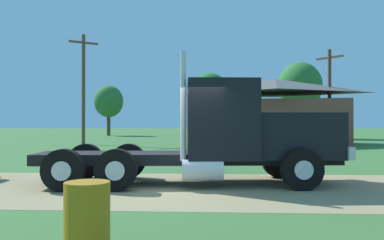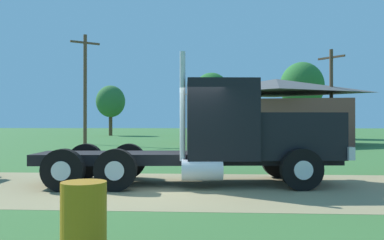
{
  "view_description": "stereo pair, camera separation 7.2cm",
  "coord_description": "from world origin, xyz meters",
  "px_view_note": "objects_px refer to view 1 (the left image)",
  "views": [
    {
      "loc": [
        0.95,
        -9.94,
        1.65
      ],
      "look_at": [
        0.32,
        1.79,
        1.71
      ],
      "focal_mm": 37.17,
      "sensor_mm": 36.0,
      "label": 1
    },
    {
      "loc": [
        1.02,
        -9.93,
        1.65
      ],
      "look_at": [
        0.32,
        1.79,
        1.71
      ],
      "focal_mm": 37.17,
      "sensor_mm": 36.0,
      "label": 2
    }
  ],
  "objects_px": {
    "utility_pole_near": "(83,86)",
    "shed_building": "(275,112)",
    "truck_foreground_white": "(229,136)",
    "steel_barrel": "(87,222)",
    "utility_pole_far": "(330,94)"
  },
  "relations": [
    {
      "from": "utility_pole_near",
      "to": "shed_building",
      "type": "bearing_deg",
      "value": 6.45
    },
    {
      "from": "utility_pole_near",
      "to": "utility_pole_far",
      "type": "height_order",
      "value": "utility_pole_near"
    },
    {
      "from": "utility_pole_far",
      "to": "truck_foreground_white",
      "type": "bearing_deg",
      "value": -113.14
    },
    {
      "from": "utility_pole_near",
      "to": "truck_foreground_white",
      "type": "bearing_deg",
      "value": -61.19
    },
    {
      "from": "steel_barrel",
      "to": "utility_pole_far",
      "type": "bearing_deg",
      "value": 68.2
    },
    {
      "from": "steel_barrel",
      "to": "utility_pole_near",
      "type": "height_order",
      "value": "utility_pole_near"
    },
    {
      "from": "utility_pole_near",
      "to": "utility_pole_far",
      "type": "bearing_deg",
      "value": 2.56
    },
    {
      "from": "shed_building",
      "to": "utility_pole_near",
      "type": "bearing_deg",
      "value": -173.55
    },
    {
      "from": "shed_building",
      "to": "utility_pole_far",
      "type": "xyz_separation_m",
      "value": [
        3.9,
        -0.81,
        1.37
      ]
    },
    {
      "from": "truck_foreground_white",
      "to": "utility_pole_far",
      "type": "xyz_separation_m",
      "value": [
        8.17,
        19.12,
        2.48
      ]
    },
    {
      "from": "steel_barrel",
      "to": "utility_pole_far",
      "type": "height_order",
      "value": "utility_pole_far"
    },
    {
      "from": "truck_foreground_white",
      "to": "utility_pole_far",
      "type": "relative_size",
      "value": 1.16
    },
    {
      "from": "truck_foreground_white",
      "to": "shed_building",
      "type": "height_order",
      "value": "shed_building"
    },
    {
      "from": "truck_foreground_white",
      "to": "steel_barrel",
      "type": "xyz_separation_m",
      "value": [
        -1.91,
        -6.09,
        -0.81
      ]
    },
    {
      "from": "shed_building",
      "to": "utility_pole_far",
      "type": "distance_m",
      "value": 4.21
    }
  ]
}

